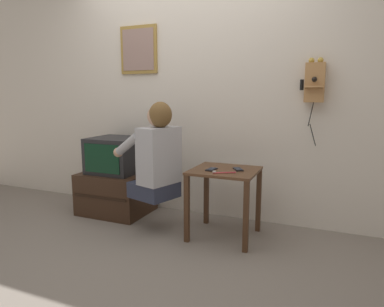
# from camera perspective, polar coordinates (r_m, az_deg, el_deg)

# --- Properties ---
(ground_plane) EXTENTS (14.00, 14.00, 0.00)m
(ground_plane) POSITION_cam_1_polar(r_m,az_deg,el_deg) (2.89, -7.50, -15.34)
(ground_plane) COLOR slate
(wall_back) EXTENTS (6.80, 0.05, 2.55)m
(wall_back) POSITION_cam_1_polar(r_m,az_deg,el_deg) (3.50, 0.31, 10.58)
(wall_back) COLOR beige
(wall_back) RESTS_ON ground_plane
(side_table) EXTENTS (0.55, 0.51, 0.60)m
(side_table) POSITION_cam_1_polar(r_m,az_deg,el_deg) (2.95, 5.43, -4.97)
(side_table) COLOR #51331E
(side_table) RESTS_ON ground_plane
(person) EXTENTS (0.61, 0.50, 0.86)m
(person) POSITION_cam_1_polar(r_m,az_deg,el_deg) (3.02, -5.92, -0.15)
(person) COLOR #2D3347
(person) RESTS_ON ground_plane
(tv_stand) EXTENTS (0.68, 0.56, 0.43)m
(tv_stand) POSITION_cam_1_polar(r_m,az_deg,el_deg) (3.70, -12.49, -6.33)
(tv_stand) COLOR #382316
(tv_stand) RESTS_ON ground_plane
(television) EXTENTS (0.49, 0.47, 0.36)m
(television) POSITION_cam_1_polar(r_m,az_deg,el_deg) (3.62, -12.61, -0.24)
(television) COLOR #232326
(television) RESTS_ON tv_stand
(wall_phone_antique) EXTENTS (0.20, 0.19, 0.75)m
(wall_phone_antique) POSITION_cam_1_polar(r_m,az_deg,el_deg) (3.16, 19.76, 11.13)
(wall_phone_antique) COLOR #AD7A47
(framed_picture) EXTENTS (0.43, 0.03, 0.49)m
(framed_picture) POSITION_cam_1_polar(r_m,az_deg,el_deg) (3.78, -8.89, 16.71)
(framed_picture) COLOR olive
(cell_phone_held) EXTENTS (0.07, 0.13, 0.01)m
(cell_phone_held) POSITION_cam_1_polar(r_m,az_deg,el_deg) (2.89, 3.26, -2.64)
(cell_phone_held) COLOR black
(cell_phone_held) RESTS_ON side_table
(cell_phone_spare) EXTENTS (0.12, 0.14, 0.01)m
(cell_phone_spare) POSITION_cam_1_polar(r_m,az_deg,el_deg) (2.91, 7.69, -2.61)
(cell_phone_spare) COLOR black
(cell_phone_spare) RESTS_ON side_table
(toothbrush) EXTENTS (0.17, 0.10, 0.02)m
(toothbrush) POSITION_cam_1_polar(r_m,az_deg,el_deg) (2.77, 5.13, -3.17)
(toothbrush) COLOR #D83F4C
(toothbrush) RESTS_ON side_table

